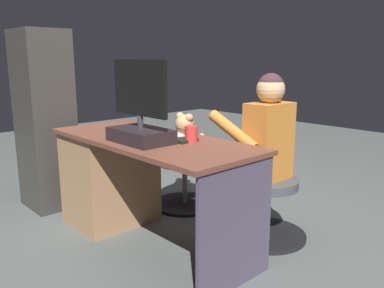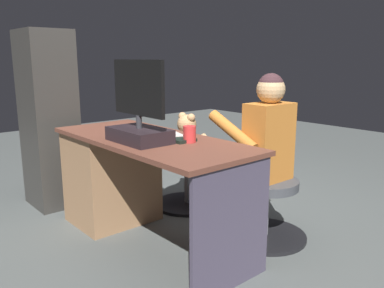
# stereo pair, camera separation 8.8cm
# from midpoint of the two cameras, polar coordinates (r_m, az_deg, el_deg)

# --- Properties ---
(ground_plane) EXTENTS (10.00, 10.00, 0.00)m
(ground_plane) POSITION_cam_midpoint_polar(r_m,az_deg,el_deg) (2.99, 0.16, -12.10)
(ground_plane) COLOR #4F5453
(desk) EXTENTS (1.54, 0.64, 0.73)m
(desk) POSITION_cam_midpoint_polar(r_m,az_deg,el_deg) (2.99, -9.59, -4.28)
(desk) COLOR brown
(desk) RESTS_ON ground_plane
(monitor) EXTENTS (0.50, 0.25, 0.50)m
(monitor) POSITION_cam_midpoint_polar(r_m,az_deg,el_deg) (2.43, -6.63, 3.60)
(monitor) COLOR black
(monitor) RESTS_ON desk
(keyboard) EXTENTS (0.42, 0.14, 0.02)m
(keyboard) POSITION_cam_midpoint_polar(r_m,az_deg,el_deg) (2.56, -2.53, 1.10)
(keyboard) COLOR black
(keyboard) RESTS_ON desk
(computer_mouse) EXTENTS (0.06, 0.10, 0.04)m
(computer_mouse) POSITION_cam_midpoint_polar(r_m,az_deg,el_deg) (2.81, -6.63, 2.20)
(computer_mouse) COLOR #2E1F24
(computer_mouse) RESTS_ON desk
(cup) EXTENTS (0.08, 0.08, 0.10)m
(cup) POSITION_cam_midpoint_polar(r_m,az_deg,el_deg) (2.42, 0.67, 1.43)
(cup) COLOR red
(cup) RESTS_ON desk
(tv_remote) EXTENTS (0.10, 0.16, 0.02)m
(tv_remote) POSITION_cam_midpoint_polar(r_m,az_deg,el_deg) (2.67, -8.02, 1.41)
(tv_remote) COLOR black
(tv_remote) RESTS_ON desk
(notebook_binder) EXTENTS (0.30, 0.35, 0.02)m
(notebook_binder) POSITION_cam_midpoint_polar(r_m,az_deg,el_deg) (2.56, -4.00, 1.11)
(notebook_binder) COLOR beige
(notebook_binder) RESTS_ON desk
(office_chair_teddy) EXTENTS (0.55, 0.55, 0.43)m
(office_chair_teddy) POSITION_cam_midpoint_polar(r_m,az_deg,el_deg) (3.36, 0.01, -4.95)
(office_chair_teddy) COLOR black
(office_chair_teddy) RESTS_ON ground_plane
(teddy_bear) EXTENTS (0.27, 0.27, 0.37)m
(teddy_bear) POSITION_cam_midpoint_polar(r_m,az_deg,el_deg) (3.28, 0.19, 0.91)
(teddy_bear) COLOR tan
(teddy_bear) RESTS_ON office_chair_teddy
(visitor_chair) EXTENTS (0.58, 0.58, 0.43)m
(visitor_chair) POSITION_cam_midpoint_polar(r_m,az_deg,el_deg) (2.83, 11.48, -8.78)
(visitor_chair) COLOR black
(visitor_chair) RESTS_ON ground_plane
(person) EXTENTS (0.55, 0.48, 1.14)m
(person) POSITION_cam_midpoint_polar(r_m,az_deg,el_deg) (2.76, 10.42, 0.06)
(person) COLOR #C1712A
(person) RESTS_ON ground_plane
(equipment_rack) EXTENTS (0.44, 0.36, 1.46)m
(equipment_rack) POSITION_cam_midpoint_polar(r_m,az_deg,el_deg) (3.49, -19.25, 3.26)
(equipment_rack) COLOR #34322F
(equipment_rack) RESTS_ON ground_plane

